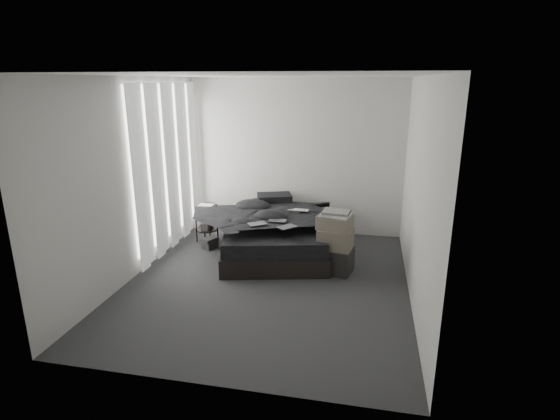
% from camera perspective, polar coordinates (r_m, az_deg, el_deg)
% --- Properties ---
extents(floor, '(3.60, 4.20, 0.01)m').
position_cam_1_polar(floor, '(5.83, -1.60, -9.29)').
color(floor, '#2E2F31').
rests_on(floor, ground).
extents(ceiling, '(3.60, 4.20, 0.01)m').
position_cam_1_polar(ceiling, '(5.25, -1.83, 17.18)').
color(ceiling, white).
rests_on(ceiling, ground).
extents(wall_back, '(3.60, 0.01, 2.60)m').
position_cam_1_polar(wall_back, '(7.41, 2.03, 6.89)').
color(wall_back, silver).
rests_on(wall_back, ground).
extents(wall_front, '(3.60, 0.01, 2.60)m').
position_cam_1_polar(wall_front, '(3.47, -9.67, -4.63)').
color(wall_front, silver).
rests_on(wall_front, ground).
extents(wall_left, '(0.01, 4.20, 2.60)m').
position_cam_1_polar(wall_left, '(6.06, -18.56, 3.85)').
color(wall_left, silver).
rests_on(wall_left, ground).
extents(wall_right, '(0.01, 4.20, 2.60)m').
position_cam_1_polar(wall_right, '(5.29, 17.65, 2.19)').
color(wall_right, silver).
rests_on(wall_right, ground).
extents(window_left, '(0.02, 2.00, 2.30)m').
position_cam_1_polar(window_left, '(6.82, -14.73, 5.93)').
color(window_left, white).
rests_on(window_left, wall_left).
extents(curtain_left, '(0.06, 2.12, 2.48)m').
position_cam_1_polar(curtain_left, '(6.81, -14.31, 5.35)').
color(curtain_left, white).
rests_on(curtain_left, wall_left).
extents(bed, '(1.88, 2.24, 0.27)m').
position_cam_1_polar(bed, '(6.72, -0.79, -4.46)').
color(bed, black).
rests_on(bed, floor).
extents(mattress, '(1.82, 2.17, 0.21)m').
position_cam_1_polar(mattress, '(6.64, -0.80, -2.54)').
color(mattress, black).
rests_on(mattress, bed).
extents(duvet, '(1.78, 1.95, 0.23)m').
position_cam_1_polar(duvet, '(6.53, -0.80, -0.87)').
color(duvet, black).
rests_on(duvet, mattress).
extents(pillow_lower, '(0.66, 0.52, 0.13)m').
position_cam_1_polar(pillow_lower, '(7.31, -1.25, 0.66)').
color(pillow_lower, black).
rests_on(pillow_lower, mattress).
extents(pillow_upper, '(0.64, 0.54, 0.12)m').
position_cam_1_polar(pillow_upper, '(7.26, -0.73, 1.60)').
color(pillow_upper, black).
rests_on(pillow_upper, pillow_lower).
extents(laptop, '(0.33, 0.23, 0.02)m').
position_cam_1_polar(laptop, '(6.60, 2.32, 0.45)').
color(laptop, silver).
rests_on(laptop, duvet).
extents(comic_a, '(0.29, 0.27, 0.01)m').
position_cam_1_polar(comic_a, '(6.04, -3.01, -1.16)').
color(comic_a, black).
rests_on(comic_a, duvet).
extents(comic_b, '(0.25, 0.17, 0.01)m').
position_cam_1_polar(comic_b, '(6.17, -0.33, -0.69)').
color(comic_b, black).
rests_on(comic_b, duvet).
extents(comic_c, '(0.29, 0.29, 0.01)m').
position_cam_1_polar(comic_c, '(5.90, 0.92, -1.45)').
color(comic_c, black).
rests_on(comic_c, duvet).
extents(side_stand, '(0.38, 0.38, 0.61)m').
position_cam_1_polar(side_stand, '(7.25, -9.54, -1.68)').
color(side_stand, black).
rests_on(side_stand, floor).
extents(papers, '(0.23, 0.17, 0.01)m').
position_cam_1_polar(papers, '(7.15, -9.63, 0.64)').
color(papers, white).
rests_on(papers, side_stand).
extents(floor_books, '(0.23, 0.27, 0.16)m').
position_cam_1_polar(floor_books, '(6.99, -9.15, -4.32)').
color(floor_books, black).
rests_on(floor_books, floor).
extents(box_lower, '(0.55, 0.47, 0.35)m').
position_cam_1_polar(box_lower, '(6.09, 7.08, -6.43)').
color(box_lower, black).
rests_on(box_lower, floor).
extents(box_mid, '(0.50, 0.42, 0.27)m').
position_cam_1_polar(box_mid, '(5.97, 7.25, -3.72)').
color(box_mid, '#5E574A').
rests_on(box_mid, box_lower).
extents(box_upper, '(0.51, 0.45, 0.19)m').
position_cam_1_polar(box_upper, '(5.91, 7.17, -1.57)').
color(box_upper, '#5E574A').
rests_on(box_upper, box_mid).
extents(art_book_white, '(0.42, 0.37, 0.04)m').
position_cam_1_polar(art_book_white, '(5.87, 7.31, -0.54)').
color(art_book_white, silver).
rests_on(art_book_white, box_upper).
extents(art_book_snake, '(0.39, 0.32, 0.03)m').
position_cam_1_polar(art_book_snake, '(5.85, 7.39, -0.26)').
color(art_book_snake, silver).
rests_on(art_book_snake, art_book_white).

